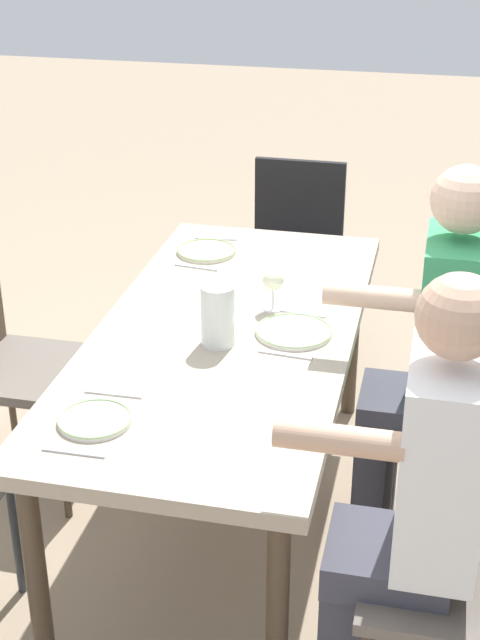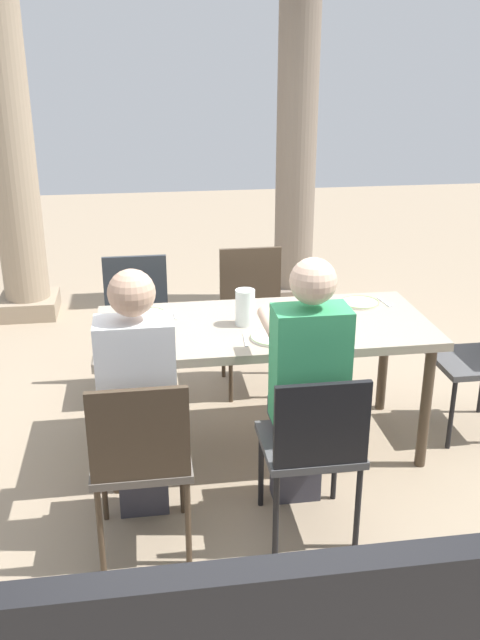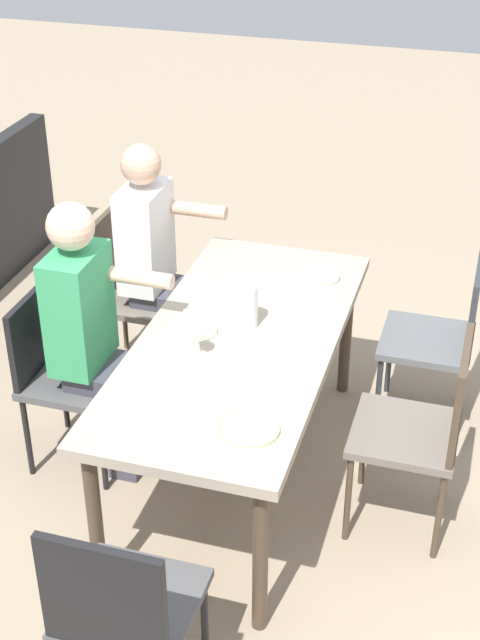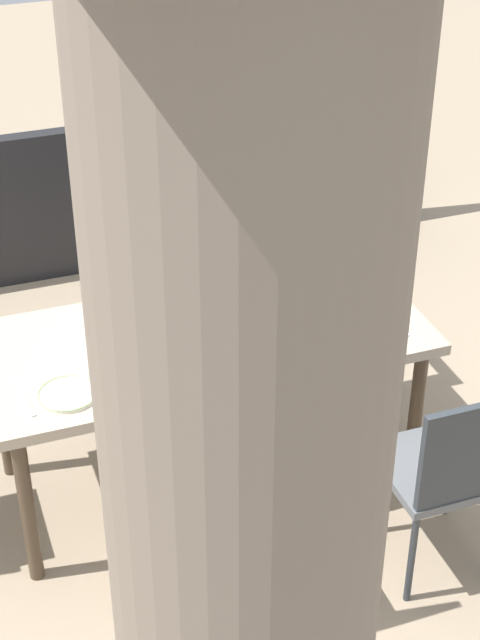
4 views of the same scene
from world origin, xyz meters
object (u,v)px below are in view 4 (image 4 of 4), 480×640
Objects in this scene: chair_west_north at (450,467)px; plate_2 at (68,394)px; diner_man_white at (301,249)px; water_pitcher at (230,312)px; chair_west_south at (285,264)px; chair_mid_north at (258,513)px; diner_woman_green at (146,273)px; chair_mid_south at (138,293)px; plate_0 at (366,331)px; wine_glass_1 at (155,305)px; dining_table at (205,349)px; plate_1 at (186,306)px.

chair_west_north is 3.98× the size of plate_2.
diner_man_white is 6.67× the size of water_pitcher.
chair_west_south is at bearing -125.13° from water_pitcher.
chair_mid_north is 0.70× the size of diner_woman_green.
chair_west_north is at bearing -179.88° from chair_mid_north.
plate_2 is (1.31, 1.06, 0.26)m from chair_west_south.
chair_mid_south is 4.36× the size of water_pitcher.
water_pitcher reaches higher than chair_mid_south.
chair_mid_north is at bearing 41.38° from plate_0.
diner_man_white is (-0.78, -1.48, 0.16)m from chair_mid_north.
chair_west_south is 4.52× the size of water_pitcher.
chair_west_north is at bearing 132.41° from wine_glass_1.
dining_table is 0.95m from diner_man_white.
diner_man_white is at bearing -149.16° from plate_1.
plate_0 is 0.88× the size of plate_2.
chair_mid_south is at bearing -83.81° from plate_1.
plate_1 is at bearing -143.45° from plate_2.
water_pitcher is (-0.12, 0.23, 0.08)m from plate_1.
chair_mid_north is at bearing 90.00° from chair_mid_south.
dining_table is at bearing -50.13° from chair_west_north.
chair_mid_south is at bearing -13.40° from diner_man_white.
chair_west_north reaches higher than dining_table.
chair_mid_north is 1.68m from diner_man_white.
chair_west_north reaches higher than chair_mid_south.
chair_west_south is 0.96× the size of chair_mid_north.
plate_2 is (0.54, 0.87, 0.06)m from diner_woman_green.
chair_west_south is at bearing -114.89° from chair_mid_north.
chair_mid_south is at bearing -65.05° from chair_west_north.
chair_mid_south is 0.80m from wine_glass_1.
plate_0 is (-0.63, 0.21, 0.08)m from dining_table.
diner_woman_green is at bearing -121.63° from plate_2.
wine_glass_1 is at bearing -47.59° from chair_west_north.
diner_man_white reaches higher than plate_2.
wine_glass_1 is at bearing -23.92° from water_pitcher.
chair_west_south is 1.18m from wine_glass_1.
wine_glass_1 is at bearing -22.65° from plate_0.
water_pitcher is (-0.28, 0.13, -0.02)m from wine_glass_1.
chair_west_south is 3.62× the size of plate_1.
chair_west_north is 1.83m from chair_mid_south.
diner_man_white is at bearing 166.60° from chair_mid_south.
diner_woman_green reaches higher than plate_1.
diner_man_white reaches higher than plate_0.
plate_0 is at bearing 145.75° from plate_1.
diner_woman_green is at bearing -90.11° from chair_mid_north.
chair_mid_north reaches higher than dining_table.
plate_0 is at bearing 85.19° from diner_man_white.
chair_west_south reaches higher than plate_0.
wine_glass_1 reaches higher than dining_table.
dining_table is 0.85m from chair_mid_south.
dining_table is 1.10m from chair_west_south.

